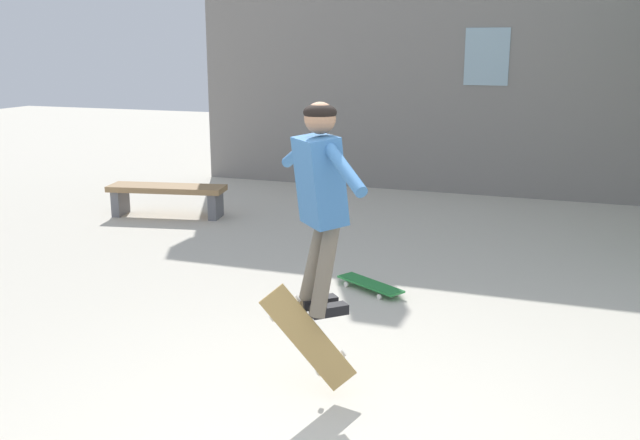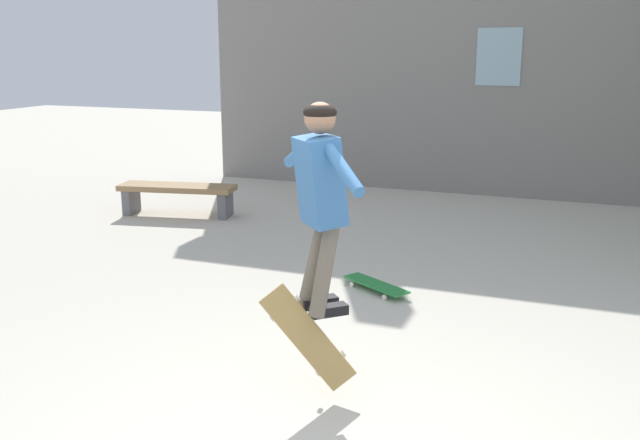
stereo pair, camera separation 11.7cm
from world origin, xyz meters
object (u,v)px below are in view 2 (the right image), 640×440
object	(u,v)px
park_bench	(177,193)
skateboard_flipping	(308,338)
skater	(320,190)
skateboard_resting	(376,285)

from	to	relation	value
park_bench	skateboard_flipping	size ratio (longest dim) A/B	2.23
skater	skateboard_flipping	size ratio (longest dim) A/B	1.84
park_bench	skater	distance (m)	6.05
skateboard_flipping	skateboard_resting	bearing A→B (deg)	77.54
skateboard_flipping	park_bench	bearing A→B (deg)	113.27
skater	skateboard_resting	distance (m)	2.71
skater	skateboard_flipping	bearing A→B (deg)	-176.85
skater	skateboard_resting	size ratio (longest dim) A/B	1.84
park_bench	skateboard_flipping	bearing A→B (deg)	-60.15
park_bench	skateboard_flipping	xyz separation A→B (m)	(3.90, -4.49, 0.13)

